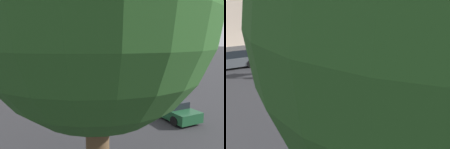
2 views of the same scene
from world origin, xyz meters
The scene contains 6 objects.
ground_plane centered at (0.00, 0.00, 0.00)m, with size 300.00×300.00×0.00m, color #28282B.
street_tree centered at (-11.23, 10.67, 6.54)m, with size 7.13×7.13×10.14m.
traffic_signal centered at (5.15, 5.74, 3.22)m, with size 0.67×2.42×4.58m.
crossing_car_0 centered at (2.52, -2.40, 0.72)m, with size 4.50×2.04×1.52m.
crossing_car_1 centered at (-5.29, 2.26, 0.66)m, with size 4.24×2.05×1.37m.
parked_car_0 centered at (10.00, 10.42, 0.70)m, with size 2.11×4.67×1.48m.
Camera 1 is at (-17.61, 13.21, 5.88)m, focal length 35.00 mm.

